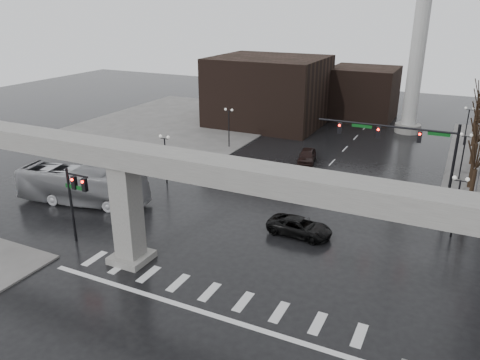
{
  "coord_description": "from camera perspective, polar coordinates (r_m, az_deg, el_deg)",
  "views": [
    {
      "loc": [
        12.92,
        -23.09,
        17.4
      ],
      "look_at": [
        -1.94,
        7.45,
        4.5
      ],
      "focal_mm": 35.0,
      "sensor_mm": 36.0,
      "label": 1
    }
  ],
  "objects": [
    {
      "name": "sidewalk_nw",
      "position": [
        72.85,
        -7.26,
        6.87
      ],
      "size": [
        28.0,
        36.0,
        0.15
      ],
      "primitive_type": "cube",
      "color": "slate",
      "rests_on": "ground"
    },
    {
      "name": "lamp_left_2",
      "position": [
        71.62,
        3.83,
        9.54
      ],
      "size": [
        1.22,
        0.32,
        5.11
      ],
      "color": "black",
      "rests_on": "ground"
    },
    {
      "name": "lamp_right_2",
      "position": [
        66.57,
        26.01,
        6.62
      ],
      "size": [
        1.22,
        0.32,
        5.11
      ],
      "color": "black",
      "rests_on": "ground"
    },
    {
      "name": "lamp_left_0",
      "position": [
        47.62,
        -9.11,
        3.52
      ],
      "size": [
        1.22,
        0.32,
        5.11
      ],
      "color": "black",
      "rests_on": "ground"
    },
    {
      "name": "building_far_left",
      "position": [
        71.52,
        3.49,
        10.77
      ],
      "size": [
        16.0,
        14.0,
        10.0
      ],
      "primitive_type": "cube",
      "color": "black",
      "rests_on": "ground"
    },
    {
      "name": "far_car",
      "position": [
        54.71,
        8.16,
        2.91
      ],
      "size": [
        2.78,
        4.94,
        1.59
      ],
      "primitive_type": "imported",
      "rotation": [
        0.0,
        0.0,
        0.21
      ],
      "color": "black",
      "rests_on": "ground"
    },
    {
      "name": "signal_left_pole",
      "position": [
        36.98,
        -19.45,
        -1.58
      ],
      "size": [
        2.3,
        0.3,
        6.0
      ],
      "color": "black",
      "rests_on": "ground"
    },
    {
      "name": "lamp_right_0",
      "position": [
        39.62,
        25.02,
        -1.83
      ],
      "size": [
        1.22,
        0.32,
        5.11
      ],
      "color": "black",
      "rests_on": "ground"
    },
    {
      "name": "lamp_right_1",
      "position": [
        52.96,
        25.64,
        3.47
      ],
      "size": [
        1.22,
        0.32,
        5.11
      ],
      "color": "black",
      "rests_on": "ground"
    },
    {
      "name": "tree_right_1",
      "position": [
        51.24,
        26.61,
        2.04
      ],
      "size": [
        1.09,
        1.61,
        7.67
      ],
      "color": "black",
      "rests_on": "ground"
    },
    {
      "name": "pickup_truck",
      "position": [
        37.65,
        7.29,
        -5.69
      ],
      "size": [
        5.3,
        2.68,
        1.44
      ],
      "primitive_type": "imported",
      "rotation": [
        0.0,
        0.0,
        1.51
      ],
      "color": "black",
      "rests_on": "ground"
    },
    {
      "name": "elevated_guideway",
      "position": [
        27.92,
        -0.78,
        -1.34
      ],
      "size": [
        48.0,
        2.6,
        8.7
      ],
      "color": "#999790",
      "rests_on": "ground"
    },
    {
      "name": "lamp_left_1",
      "position": [
        59.18,
        -1.37,
        7.18
      ],
      "size": [
        1.22,
        0.32,
        5.11
      ],
      "color": "black",
      "rests_on": "ground"
    },
    {
      "name": "tree_right_0",
      "position": [
        43.66,
        26.44,
        -1.03
      ],
      "size": [
        1.09,
        1.58,
        7.5
      ],
      "color": "black",
      "rests_on": "ground"
    },
    {
      "name": "tree_right_2",
      "position": [
        58.94,
        26.73,
        4.32
      ],
      "size": [
        1.1,
        1.63,
        7.85
      ],
      "color": "black",
      "rests_on": "ground"
    },
    {
      "name": "tree_right_3",
      "position": [
        66.7,
        26.83,
        6.07
      ],
      "size": [
        1.11,
        1.66,
        8.02
      ],
      "color": "black",
      "rests_on": "ground"
    },
    {
      "name": "signal_mast_arm",
      "position": [
        43.64,
        19.88,
        4.16
      ],
      "size": [
        12.12,
        0.43,
        8.0
      ],
      "color": "black",
      "rests_on": "ground"
    },
    {
      "name": "city_bus",
      "position": [
        45.2,
        -18.68,
        -0.65
      ],
      "size": [
        12.67,
        5.1,
        3.44
      ],
      "primitive_type": "imported",
      "rotation": [
        0.0,
        0.0,
        1.75
      ],
      "color": "#9D9EA2",
      "rests_on": "ground"
    },
    {
      "name": "ground",
      "position": [
        31.67,
        -2.81,
        -12.56
      ],
      "size": [
        160.0,
        160.0,
        0.0
      ],
      "primitive_type": "plane",
      "color": "black",
      "rests_on": "ground"
    },
    {
      "name": "smokestack",
      "position": [
        69.55,
        21.06,
        16.15
      ],
      "size": [
        3.6,
        3.6,
        30.0
      ],
      "color": "#BABAB6",
      "rests_on": "ground"
    },
    {
      "name": "tree_right_4",
      "position": [
        74.52,
        26.9,
        7.45
      ],
      "size": [
        1.12,
        1.69,
        8.19
      ],
      "color": "black",
      "rests_on": "ground"
    },
    {
      "name": "building_far_mid",
      "position": [
        77.72,
        14.72,
        10.2
      ],
      "size": [
        10.0,
        10.0,
        8.0
      ],
      "primitive_type": "cube",
      "color": "black",
      "rests_on": "ground"
    }
  ]
}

